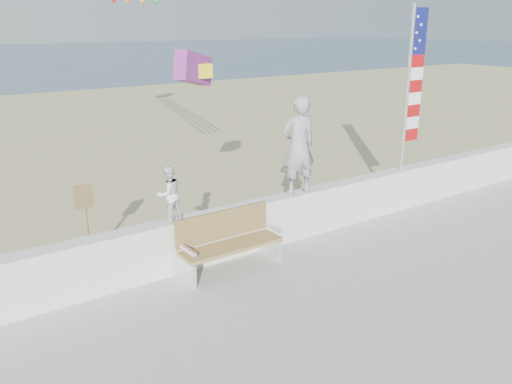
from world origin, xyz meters
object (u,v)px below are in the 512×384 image
child (168,194)px  flag (412,82)px  bench (229,241)px  adult (298,145)px

child → flag: size_ratio=0.27×
flag → child: bearing=180.0°
child → bench: bearing=140.6°
adult → flag: size_ratio=0.53×
adult → child: (-2.72, 0.00, -0.46)m
child → bench: child is taller
child → flag: (5.82, -0.00, 1.44)m
bench → flag: size_ratio=0.51×
bench → flag: bearing=5.2°
adult → bench: bearing=24.7°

